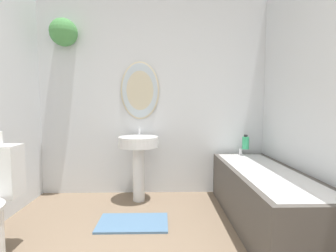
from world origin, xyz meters
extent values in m
cube|color=silver|center=(0.00, 2.82, 1.20)|extent=(2.90, 0.06, 2.40)
ellipsoid|color=beige|center=(-0.16, 2.77, 1.29)|extent=(0.48, 0.02, 0.71)
ellipsoid|color=silver|center=(-0.16, 2.77, 1.29)|extent=(0.44, 0.01, 0.67)
cylinder|color=#9E6042|center=(-1.03, 2.69, 2.03)|extent=(0.14, 0.14, 0.08)
sphere|color=#4C934C|center=(-1.03, 2.69, 1.96)|extent=(0.32, 0.32, 0.32)
cylinder|color=white|center=(-0.16, 2.52, 0.32)|extent=(0.14, 0.14, 0.63)
cylinder|color=white|center=(-0.16, 2.52, 0.69)|extent=(0.45, 0.45, 0.12)
cylinder|color=silver|center=(-0.16, 2.65, 0.80)|extent=(0.02, 0.02, 0.10)
cube|color=#4C4742|center=(1.06, 1.92, 0.25)|extent=(0.61, 1.63, 0.50)
cube|color=white|center=(1.06, 1.92, 0.49)|extent=(0.51, 1.53, 0.04)
cylinder|color=silver|center=(1.06, 2.64, 0.54)|extent=(0.04, 0.04, 0.08)
cylinder|color=#38B275|center=(1.12, 2.62, 0.66)|extent=(0.08, 0.08, 0.15)
cylinder|color=black|center=(1.12, 2.62, 0.74)|extent=(0.04, 0.04, 0.02)
cube|color=#4C7093|center=(-0.16, 1.95, 0.01)|extent=(0.65, 0.38, 0.02)
camera|label=1|loc=(0.12, -0.24, 1.09)|focal=26.00mm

